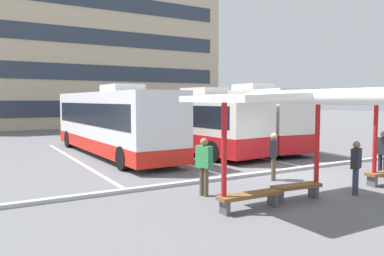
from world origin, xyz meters
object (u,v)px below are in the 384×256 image
Objects in this scene: waiting_passenger_0 at (274,153)px; waiting_passenger_3 at (356,164)px; waiting_passenger_2 at (383,151)px; waiting_shelter_0 at (282,99)px; bench_1 at (296,189)px; waiting_passenger_1 at (204,162)px; coach_bus_1 at (189,123)px; bench_0 at (250,197)px; coach_bus_0 at (112,123)px; coach_bus_2 at (239,119)px.

waiting_passenger_3 is at bearing -75.95° from waiting_passenger_0.
waiting_passenger_2 is at bearing -23.40° from waiting_passenger_0.
waiting_shelter_0 is 2.85× the size of waiting_passenger_2.
bench_1 is 0.91× the size of waiting_passenger_1.
waiting_passenger_3 reaches higher than bench_1.
coach_bus_1 is 10.10m from waiting_passenger_2.
coach_bus_1 is at bearing 68.35° from bench_0.
bench_0 is 1.07× the size of waiting_passenger_1.
waiting_passenger_3 is (1.98, -0.47, 0.61)m from bench_1.
coach_bus_0 is 6.93× the size of waiting_passenger_1.
bench_0 is 3.85m from waiting_passenger_3.
coach_bus_0 reaches higher than waiting_passenger_2.
coach_bus_1 is at bearing 62.89° from waiting_passenger_1.
waiting_passenger_2 reaches higher than waiting_passenger_0.
coach_bus_2 is 6.73× the size of waiting_passenger_3.
waiting_passenger_1 reaches higher than waiting_passenger_3.
coach_bus_2 is at bearing 60.37° from bench_1.
coach_bus_1 is 10.72m from bench_1.
coach_bus_2 is at bearing 47.62° from waiting_passenger_1.
waiting_passenger_0 is (1.27, 2.36, 0.65)m from bench_1.
coach_bus_2 is at bearing 53.83° from bench_0.
coach_bus_2 is 12.26m from bench_1.
coach_bus_1 is 6.74× the size of bench_1.
coach_bus_1 is 8.12m from waiting_passenger_0.
bench_1 is 0.97× the size of waiting_passenger_3.
waiting_passenger_2 reaches higher than bench_1.
waiting_passenger_2 is 1.05× the size of waiting_passenger_3.
bench_1 is at bearing -81.20° from coach_bus_0.
waiting_passenger_2 is (6.94, 0.79, 0.66)m from bench_0.
waiting_passenger_3 is (3.74, -11.80, -0.75)m from coach_bus_0.
bench_1 is at bearing -118.42° from waiting_passenger_0.
coach_bus_0 is at bearing 98.80° from bench_1.
waiting_passenger_3 is (3.78, -0.37, 0.60)m from bench_0.
waiting_passenger_1 reaches higher than bench_0.
waiting_passenger_1 reaches higher than waiting_passenger_0.
waiting_passenger_1 is (-0.32, -9.60, -0.67)m from coach_bus_0.
coach_bus_0 is at bearing 89.77° from bench_0.
coach_bus_1 is 2.18× the size of waiting_shelter_0.
bench_1 is (-2.36, -10.38, -1.27)m from coach_bus_1.
bench_1 is 0.92× the size of waiting_passenger_2.
coach_bus_0 is 9.49m from waiting_passenger_0.
coach_bus_1 reaches higher than waiting_passenger_3.
waiting_passenger_2 is (5.14, 0.68, 0.67)m from bench_1.
waiting_passenger_1 is 7.28m from waiting_passenger_2.
bench_0 and bench_1 have the same top height.
coach_bus_1 is 10.88m from waiting_passenger_3.
waiting_shelter_0 is 3.09× the size of bench_1.
waiting_passenger_1 is (-3.34, -0.64, 0.04)m from waiting_passenger_0.
waiting_passenger_0 is 0.97× the size of waiting_passenger_1.
coach_bus_2 is 6.30× the size of waiting_passenger_1.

